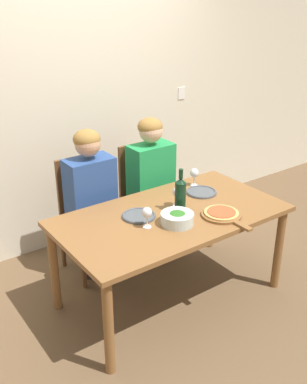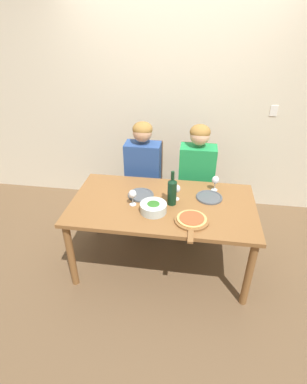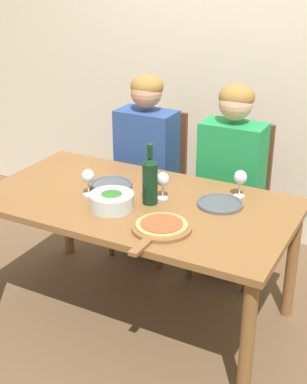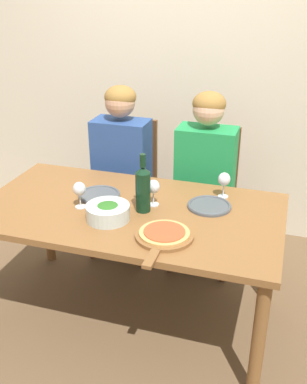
# 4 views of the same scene
# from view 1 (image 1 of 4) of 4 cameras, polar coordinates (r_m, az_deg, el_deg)

# --- Properties ---
(ground_plane) EXTENTS (40.00, 40.00, 0.00)m
(ground_plane) POSITION_cam_1_polar(r_m,az_deg,el_deg) (3.64, 2.07, -13.01)
(ground_plane) COLOR brown
(back_wall) EXTENTS (10.00, 0.06, 2.70)m
(back_wall) POSITION_cam_1_polar(r_m,az_deg,el_deg) (4.08, -9.01, 11.89)
(back_wall) COLOR beige
(back_wall) RESTS_ON ground
(dining_table) EXTENTS (1.67, 0.90, 0.73)m
(dining_table) POSITION_cam_1_polar(r_m,az_deg,el_deg) (3.29, 2.24, -4.03)
(dining_table) COLOR brown
(dining_table) RESTS_ON ground
(chair_left) EXTENTS (0.42, 0.42, 0.97)m
(chair_left) POSITION_cam_1_polar(r_m,az_deg,el_deg) (3.78, -8.50, -2.41)
(chair_left) COLOR brown
(chair_left) RESTS_ON ground
(chair_right) EXTENTS (0.42, 0.42, 0.97)m
(chair_right) POSITION_cam_1_polar(r_m,az_deg,el_deg) (4.05, -1.12, -0.25)
(chair_right) COLOR brown
(chair_right) RESTS_ON ground
(person_woman) EXTENTS (0.47, 0.51, 1.25)m
(person_woman) POSITION_cam_1_polar(r_m,az_deg,el_deg) (3.59, -7.88, 0.22)
(person_woman) COLOR #28282D
(person_woman) RESTS_ON ground
(person_man) EXTENTS (0.47, 0.51, 1.25)m
(person_man) POSITION_cam_1_polar(r_m,az_deg,el_deg) (3.87, -0.19, 2.29)
(person_man) COLOR #28282D
(person_man) RESTS_ON ground
(wine_bottle) EXTENTS (0.08, 0.08, 0.33)m
(wine_bottle) POSITION_cam_1_polar(r_m,az_deg,el_deg) (3.24, 3.45, -0.27)
(wine_bottle) COLOR black
(wine_bottle) RESTS_ON dining_table
(broccoli_bowl) EXTENTS (0.23, 0.23, 0.09)m
(broccoli_bowl) POSITION_cam_1_polar(r_m,az_deg,el_deg) (3.10, 3.03, -3.36)
(broccoli_bowl) COLOR silver
(broccoli_bowl) RESTS_ON dining_table
(dinner_plate_left) EXTENTS (0.24, 0.24, 0.02)m
(dinner_plate_left) POSITION_cam_1_polar(r_m,az_deg,el_deg) (3.20, -1.89, -3.02)
(dinner_plate_left) COLOR #4C5156
(dinner_plate_left) RESTS_ON dining_table
(dinner_plate_right) EXTENTS (0.24, 0.24, 0.02)m
(dinner_plate_right) POSITION_cam_1_polar(r_m,az_deg,el_deg) (3.59, 6.09, 0.01)
(dinner_plate_right) COLOR #4C5156
(dinner_plate_right) RESTS_ON dining_table
(pizza_on_board) EXTENTS (0.29, 0.43, 0.04)m
(pizza_on_board) POSITION_cam_1_polar(r_m,az_deg,el_deg) (3.24, 8.72, -2.81)
(pizza_on_board) COLOR brown
(pizza_on_board) RESTS_ON dining_table
(wine_glass_left) EXTENTS (0.07, 0.07, 0.15)m
(wine_glass_left) POSITION_cam_1_polar(r_m,az_deg,el_deg) (3.02, -0.83, -2.75)
(wine_glass_left) COLOR silver
(wine_glass_left) RESTS_ON dining_table
(wine_glass_right) EXTENTS (0.07, 0.07, 0.15)m
(wine_glass_right) POSITION_cam_1_polar(r_m,az_deg,el_deg) (3.69, 5.21, 2.33)
(wine_glass_right) COLOR silver
(wine_glass_right) RESTS_ON dining_table
(wine_glass_centre) EXTENTS (0.07, 0.07, 0.15)m
(wine_glass_centre) POSITION_cam_1_polar(r_m,az_deg,el_deg) (3.33, 3.02, -0.11)
(wine_glass_centre) COLOR silver
(wine_glass_centre) RESTS_ON dining_table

